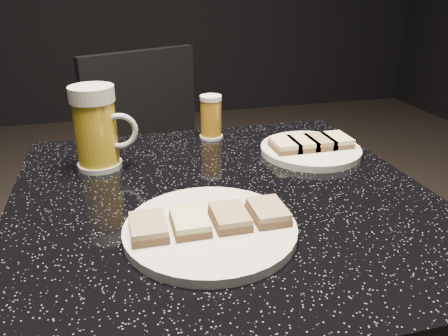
{
  "coord_description": "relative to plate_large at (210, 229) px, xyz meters",
  "views": [
    {
      "loc": [
        -0.17,
        -0.63,
        1.09
      ],
      "look_at": [
        0.0,
        0.0,
        0.8
      ],
      "focal_mm": 35.0,
      "sensor_mm": 36.0,
      "label": 1
    }
  ],
  "objects": [
    {
      "name": "plate_large",
      "position": [
        0.0,
        0.0,
        0.0
      ],
      "size": [
        0.25,
        0.25,
        0.01
      ],
      "primitive_type": "cylinder",
      "color": "silver",
      "rests_on": "table"
    },
    {
      "name": "plate_small",
      "position": [
        0.27,
        0.25,
        0.0
      ],
      "size": [
        0.21,
        0.21,
        0.01
      ],
      "primitive_type": "cylinder",
      "color": "white",
      "rests_on": "table"
    },
    {
      "name": "table",
      "position": [
        0.05,
        0.11,
        -0.25
      ],
      "size": [
        0.7,
        0.7,
        0.75
      ],
      "color": "black",
      "rests_on": "floor"
    },
    {
      "name": "beer_mug",
      "position": [
        -0.15,
        0.29,
        0.07
      ],
      "size": [
        0.12,
        0.08,
        0.16
      ],
      "color": "silver",
      "rests_on": "table"
    },
    {
      "name": "beer_tumbler",
      "position": [
        0.09,
        0.4,
        0.04
      ],
      "size": [
        0.05,
        0.05,
        0.1
      ],
      "color": "silver",
      "rests_on": "table"
    },
    {
      "name": "chair",
      "position": [
        0.02,
        0.81,
        -0.26
      ],
      "size": [
        0.54,
        0.54,
        0.87
      ],
      "color": "black",
      "rests_on": "floor"
    },
    {
      "name": "canapes_on_plate_large",
      "position": [
        0.0,
        0.0,
        0.02
      ],
      "size": [
        0.22,
        0.07,
        0.02
      ],
      "color": "#4C3521",
      "rests_on": "plate_large"
    },
    {
      "name": "canapes_on_plate_small",
      "position": [
        0.27,
        0.25,
        0.02
      ],
      "size": [
        0.17,
        0.07,
        0.02
      ],
      "color": "#4C3521",
      "rests_on": "plate_small"
    }
  ]
}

